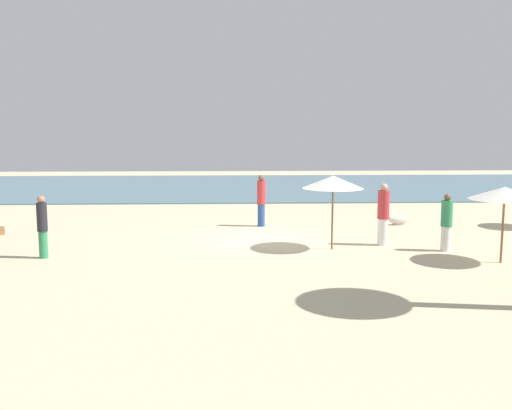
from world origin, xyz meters
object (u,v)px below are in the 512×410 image
(person_3, at_px, (446,222))
(dog, at_px, (398,220))
(umbrella_2, at_px, (333,182))
(umbrella_3, at_px, (505,193))
(person_1, at_px, (383,214))
(person_0, at_px, (261,200))
(person_2, at_px, (42,226))

(person_3, xyz_separation_m, dog, (-0.12, 4.59, -0.68))
(umbrella_2, bearing_deg, umbrella_3, -23.74)
(umbrella_3, distance_m, person_1, 3.69)
(umbrella_3, bearing_deg, umbrella_2, 156.26)
(person_0, height_order, dog, person_0)
(umbrella_3, relative_size, person_1, 1.07)
(dog, bearing_deg, umbrella_3, -79.93)
(umbrella_2, height_order, dog, umbrella_2)
(person_1, height_order, person_2, person_1)
(person_2, relative_size, dog, 2.32)
(person_2, bearing_deg, dog, 23.78)
(umbrella_3, height_order, person_3, umbrella_3)
(umbrella_2, height_order, person_2, umbrella_2)
(person_2, bearing_deg, umbrella_3, -4.71)
(person_3, bearing_deg, umbrella_3, -57.81)
(umbrella_3, xyz_separation_m, person_1, (-2.61, 2.44, -0.92))
(person_1, height_order, person_3, person_1)
(person_3, relative_size, dog, 2.24)
(umbrella_3, xyz_separation_m, dog, (-1.09, 6.11, -1.71))
(umbrella_3, bearing_deg, person_1, 136.94)
(umbrella_3, relative_size, person_2, 1.17)
(person_0, distance_m, person_2, 8.10)
(person_0, xyz_separation_m, person_2, (-6.37, -5.00, -0.07))
(person_1, distance_m, person_3, 1.89)
(person_0, bearing_deg, umbrella_2, -64.99)
(person_3, bearing_deg, umbrella_2, 173.76)
(umbrella_3, xyz_separation_m, person_0, (-6.24, 6.04, -0.91))
(umbrella_3, height_order, person_1, umbrella_3)
(umbrella_2, distance_m, umbrella_3, 4.70)
(umbrella_2, xyz_separation_m, umbrella_3, (4.30, -1.89, -0.14))
(person_1, bearing_deg, dog, 67.40)
(person_2, xyz_separation_m, dog, (11.52, 5.07, -0.73))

